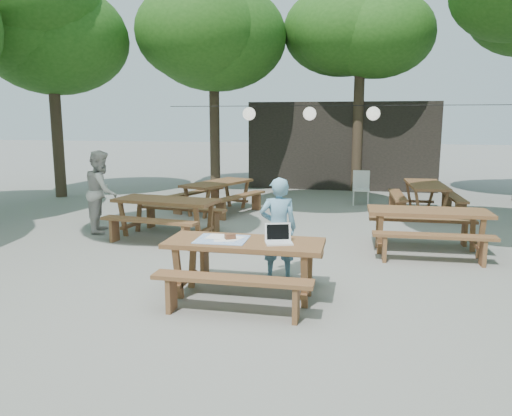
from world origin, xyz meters
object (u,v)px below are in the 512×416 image
object	(u,v)px
main_picnic_table	(245,268)
plastic_chair	(361,195)
picnic_table_nw	(167,217)
second_person	(102,191)
woman	(278,228)

from	to	relation	value
main_picnic_table	plastic_chair	size ratio (longest dim) A/B	2.22
main_picnic_table	picnic_table_nw	world-z (taller)	same
second_person	plastic_chair	xyz separation A→B (m)	(5.14, 4.37, -0.57)
plastic_chair	main_picnic_table	bearing A→B (deg)	-101.94
picnic_table_nw	second_person	xyz separation A→B (m)	(-1.47, 0.21, 0.44)
picnic_table_nw	plastic_chair	world-z (taller)	plastic_chair
main_picnic_table	second_person	distance (m)	4.88
main_picnic_table	woman	world-z (taller)	woman
main_picnic_table	second_person	world-z (taller)	second_person
woman	plastic_chair	bearing A→B (deg)	-113.19
main_picnic_table	woman	bearing A→B (deg)	72.13
picnic_table_nw	plastic_chair	size ratio (longest dim) A/B	2.32
main_picnic_table	woman	xyz separation A→B (m)	(0.29, 0.89, 0.35)
main_picnic_table	plastic_chair	bearing A→B (deg)	79.21
second_person	plastic_chair	size ratio (longest dim) A/B	1.84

